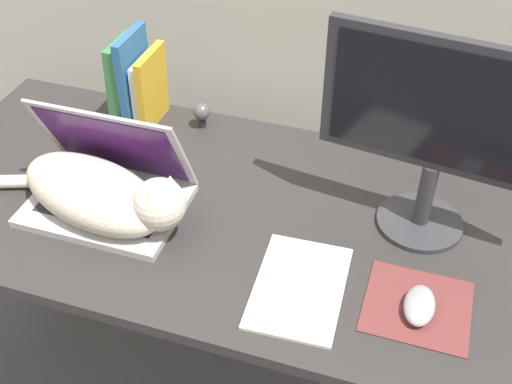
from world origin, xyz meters
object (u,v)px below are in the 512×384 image
at_px(cat, 102,194).
at_px(notepad, 299,287).
at_px(laptop, 109,186).
at_px(webcam, 202,113).
at_px(book_row, 136,83).
at_px(computer_mouse, 419,305).
at_px(external_monitor, 441,127).

height_order(cat, notepad, cat).
distance_m(laptop, webcam, 0.36).
bearing_deg(webcam, book_row, -174.03).
bearing_deg(laptop, cat, -75.34).
height_order(laptop, computer_mouse, laptop).
xyz_separation_m(external_monitor, notepad, (-0.21, -0.27, -0.26)).
xyz_separation_m(external_monitor, computer_mouse, (0.03, -0.25, -0.24)).
height_order(external_monitor, webcam, external_monitor).
bearing_deg(webcam, laptop, -103.71).
xyz_separation_m(cat, computer_mouse, (0.71, -0.05, -0.05)).
relative_size(laptop, cat, 0.69).
xyz_separation_m(laptop, external_monitor, (0.69, 0.15, 0.22)).
bearing_deg(notepad, webcam, 130.02).
bearing_deg(computer_mouse, book_row, 151.35).
bearing_deg(computer_mouse, cat, 175.64).
bearing_deg(external_monitor, laptop, -168.02).
xyz_separation_m(laptop, book_row, (-0.09, 0.34, 0.06)).
distance_m(laptop, computer_mouse, 0.73).
bearing_deg(cat, computer_mouse, -4.36).
bearing_deg(book_row, notepad, -38.49).
bearing_deg(laptop, notepad, -13.93).
xyz_separation_m(cat, external_monitor, (0.68, 0.20, 0.20)).
relative_size(cat, external_monitor, 1.03).
distance_m(laptop, external_monitor, 0.74).
height_order(book_row, webcam, book_row).
bearing_deg(laptop, external_monitor, 11.98).
distance_m(computer_mouse, webcam, 0.78).
xyz_separation_m(cat, book_row, (-0.10, 0.39, 0.04)).
bearing_deg(laptop, book_row, 104.81).
xyz_separation_m(external_monitor, webcam, (-0.60, 0.21, -0.22)).
xyz_separation_m(book_row, webcam, (0.18, 0.02, -0.07)).
xyz_separation_m(cat, notepad, (0.47, -0.07, -0.06)).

